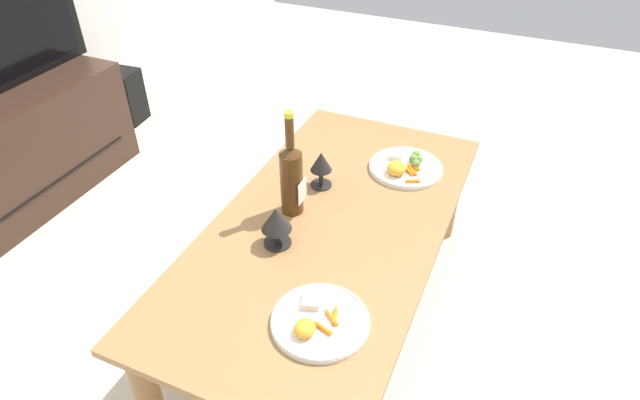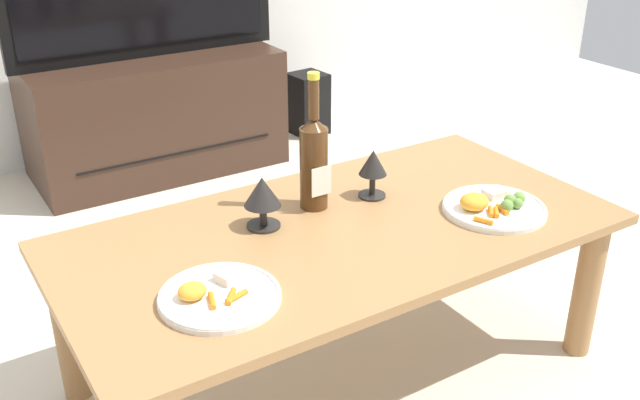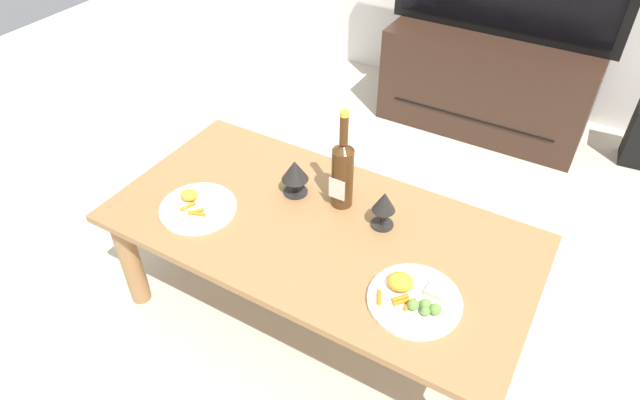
{
  "view_description": "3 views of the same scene",
  "coord_description": "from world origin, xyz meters",
  "px_view_note": "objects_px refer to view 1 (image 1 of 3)",
  "views": [
    {
      "loc": [
        -1.2,
        -0.49,
        1.5
      ],
      "look_at": [
        -0.03,
        0.02,
        0.53
      ],
      "focal_mm": 30.04,
      "sensor_mm": 36.0,
      "label": 1
    },
    {
      "loc": [
        -0.87,
        -1.3,
        1.26
      ],
      "look_at": [
        -0.02,
        0.06,
        0.49
      ],
      "focal_mm": 40.76,
      "sensor_mm": 36.0,
      "label": 2
    },
    {
      "loc": [
        0.65,
        -1.11,
        1.62
      ],
      "look_at": [
        -0.01,
        0.02,
        0.52
      ],
      "focal_mm": 30.84,
      "sensor_mm": 36.0,
      "label": 3
    }
  ],
  "objects_px": {
    "floor_speaker": "(126,96)",
    "wine_bottle": "(291,176)",
    "dining_table": "(330,238)",
    "dinner_plate_left": "(319,321)",
    "tv_stand": "(8,150)",
    "goblet_left": "(276,221)",
    "dinner_plate_right": "(405,167)",
    "goblet_right": "(321,164)"
  },
  "relations": [
    {
      "from": "dining_table",
      "to": "tv_stand",
      "type": "height_order",
      "value": "tv_stand"
    },
    {
      "from": "tv_stand",
      "to": "wine_bottle",
      "type": "height_order",
      "value": "wine_bottle"
    },
    {
      "from": "floor_speaker",
      "to": "dinner_plate_right",
      "type": "height_order",
      "value": "dinner_plate_right"
    },
    {
      "from": "goblet_right",
      "to": "dinner_plate_right",
      "type": "distance_m",
      "value": 0.32
    },
    {
      "from": "tv_stand",
      "to": "goblet_right",
      "type": "relative_size",
      "value": 7.88
    },
    {
      "from": "dining_table",
      "to": "goblet_left",
      "type": "height_order",
      "value": "goblet_left"
    },
    {
      "from": "floor_speaker",
      "to": "goblet_right",
      "type": "relative_size",
      "value": 2.27
    },
    {
      "from": "tv_stand",
      "to": "wine_bottle",
      "type": "relative_size",
      "value": 2.93
    },
    {
      "from": "wine_bottle",
      "to": "goblet_right",
      "type": "distance_m",
      "value": 0.17
    },
    {
      "from": "tv_stand",
      "to": "dinner_plate_right",
      "type": "height_order",
      "value": "tv_stand"
    },
    {
      "from": "goblet_right",
      "to": "dinner_plate_left",
      "type": "relative_size",
      "value": 0.52
    },
    {
      "from": "tv_stand",
      "to": "dinner_plate_left",
      "type": "xyz_separation_m",
      "value": [
        -0.49,
        -1.72,
        0.19
      ]
    },
    {
      "from": "tv_stand",
      "to": "goblet_right",
      "type": "distance_m",
      "value": 1.51
    },
    {
      "from": "goblet_left",
      "to": "dinner_plate_left",
      "type": "xyz_separation_m",
      "value": [
        -0.23,
        -0.24,
        -0.08
      ]
    },
    {
      "from": "goblet_right",
      "to": "dinner_plate_left",
      "type": "height_order",
      "value": "goblet_right"
    },
    {
      "from": "floor_speaker",
      "to": "dinner_plate_left",
      "type": "bearing_deg",
      "value": -131.22
    },
    {
      "from": "goblet_left",
      "to": "dinner_plate_left",
      "type": "distance_m",
      "value": 0.34
    },
    {
      "from": "wine_bottle",
      "to": "tv_stand",
      "type": "bearing_deg",
      "value": 86.37
    },
    {
      "from": "floor_speaker",
      "to": "wine_bottle",
      "type": "relative_size",
      "value": 0.84
    },
    {
      "from": "dining_table",
      "to": "dinner_plate_left",
      "type": "bearing_deg",
      "value": -161.18
    },
    {
      "from": "floor_speaker",
      "to": "wine_bottle",
      "type": "bearing_deg",
      "value": -125.84
    },
    {
      "from": "dining_table",
      "to": "tv_stand",
      "type": "distance_m",
      "value": 1.59
    },
    {
      "from": "tv_stand",
      "to": "floor_speaker",
      "type": "bearing_deg",
      "value": 2.24
    },
    {
      "from": "goblet_right",
      "to": "dinner_plate_right",
      "type": "xyz_separation_m",
      "value": [
        0.21,
        -0.24,
        -0.07
      ]
    },
    {
      "from": "dining_table",
      "to": "wine_bottle",
      "type": "height_order",
      "value": "wine_bottle"
    },
    {
      "from": "floor_speaker",
      "to": "goblet_right",
      "type": "height_order",
      "value": "goblet_right"
    },
    {
      "from": "tv_stand",
      "to": "dining_table",
      "type": "bearing_deg",
      "value": -93.64
    },
    {
      "from": "tv_stand",
      "to": "wine_bottle",
      "type": "bearing_deg",
      "value": -93.63
    },
    {
      "from": "floor_speaker",
      "to": "dinner_plate_right",
      "type": "xyz_separation_m",
      "value": [
        -0.51,
        -1.75,
        0.3
      ]
    },
    {
      "from": "tv_stand",
      "to": "goblet_left",
      "type": "relative_size",
      "value": 7.91
    },
    {
      "from": "dining_table",
      "to": "tv_stand",
      "type": "relative_size",
      "value": 1.31
    },
    {
      "from": "tv_stand",
      "to": "floor_speaker",
      "type": "distance_m",
      "value": 0.79
    },
    {
      "from": "wine_bottle",
      "to": "floor_speaker",
      "type": "bearing_deg",
      "value": 59.33
    },
    {
      "from": "wine_bottle",
      "to": "goblet_left",
      "type": "height_order",
      "value": "wine_bottle"
    },
    {
      "from": "tv_stand",
      "to": "goblet_left",
      "type": "height_order",
      "value": "goblet_left"
    },
    {
      "from": "floor_speaker",
      "to": "wine_bottle",
      "type": "distance_m",
      "value": 1.78
    },
    {
      "from": "wine_bottle",
      "to": "dinner_plate_right",
      "type": "distance_m",
      "value": 0.47
    },
    {
      "from": "dinner_plate_right",
      "to": "tv_stand",
      "type": "bearing_deg",
      "value": 99.2
    },
    {
      "from": "dining_table",
      "to": "floor_speaker",
      "type": "relative_size",
      "value": 4.55
    },
    {
      "from": "dining_table",
      "to": "dinner_plate_right",
      "type": "distance_m",
      "value": 0.41
    },
    {
      "from": "dining_table",
      "to": "dinner_plate_right",
      "type": "relative_size",
      "value": 5.18
    },
    {
      "from": "floor_speaker",
      "to": "dinner_plate_left",
      "type": "relative_size",
      "value": 1.18
    }
  ]
}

